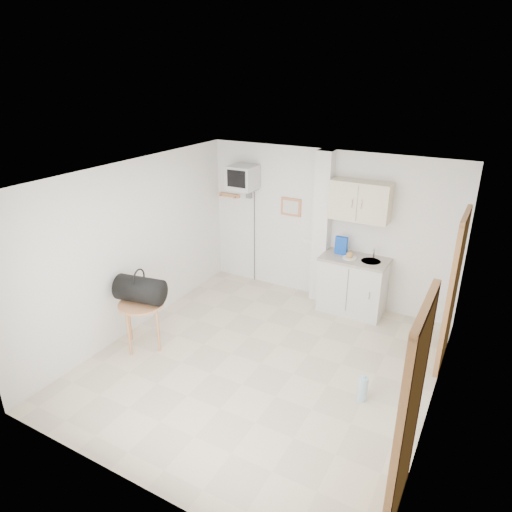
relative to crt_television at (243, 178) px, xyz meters
The scene contains 7 objects.
ground 3.15m from the crt_television, 54.36° to the right, with size 4.50×4.50×0.00m, color beige.
room_envelope 2.60m from the crt_television, 48.84° to the right, with size 4.24×4.54×2.55m.
kitchenette 2.32m from the crt_television, ahead, with size 1.03×0.58×2.10m.
crt_television is the anchor object (origin of this frame).
round_table 2.79m from the crt_television, 94.67° to the right, with size 0.62×0.62×0.67m.
duffel_bag 2.64m from the crt_television, 95.41° to the right, with size 0.70×0.46×0.49m.
water_bottle 3.93m from the crt_television, 36.14° to the right, with size 0.12×0.12×0.35m.
Camera 1 is at (2.40, -4.46, 3.63)m, focal length 32.00 mm.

